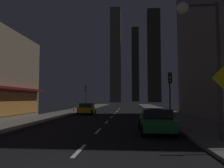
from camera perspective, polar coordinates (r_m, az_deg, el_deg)
name	(u,v)px	position (r m, az deg, el deg)	size (l,w,h in m)	color
ground_plane	(118,111)	(37.48, 1.53, -7.12)	(78.00, 136.00, 0.10)	black
sidewalk_right	(159,110)	(37.75, 12.28, -6.82)	(4.00, 76.00, 0.15)	#605E59
sidewalk_left	(78,110)	(38.48, -9.01, -6.80)	(4.00, 76.00, 0.15)	#605E59
lane_marking_center	(111,117)	(24.33, -0.14, -8.74)	(0.16, 43.80, 0.01)	silver
skyscraper_distant_tall	(116,55)	(123.98, 0.98, 7.64)	(5.97, 7.84, 53.65)	#605B48
skyscraper_distant_mid	(135,65)	(160.92, 6.17, 5.13)	(5.19, 8.97, 54.40)	#343227
skyscraper_distant_short	(154,55)	(127.22, 11.05, 7.46)	(7.22, 5.10, 53.88)	#302E24
car_parked_near	(156,121)	(13.43, 11.59, -9.48)	(1.98, 4.24, 1.45)	#1E722D
car_parked_far	(87,109)	(28.92, -6.62, -6.49)	(1.98, 4.24, 1.45)	gold
fire_hydrant_far_left	(74,110)	(31.56, -9.98, -6.75)	(0.42, 0.30, 0.65)	#B2B2B2
traffic_light_near_right	(170,85)	(19.16, 15.12, -0.39)	(0.32, 0.48, 4.20)	#2D2D2D
traffic_light_far_left	(86,92)	(37.52, -6.95, -2.14)	(0.32, 0.48, 4.20)	#2D2D2D
street_lamp_right	(200,36)	(11.31, 22.31, 11.78)	(1.96, 0.56, 6.58)	#38383D
pedestrian_crossing_sign	(224,100)	(9.23, 27.64, -3.76)	(0.91, 0.08, 3.15)	slate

